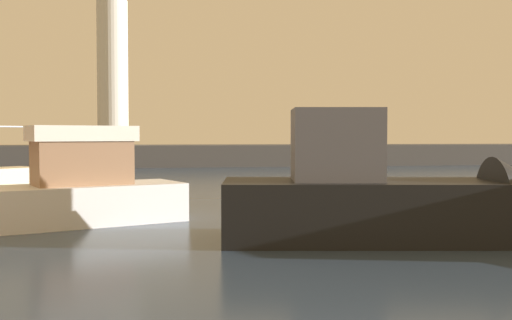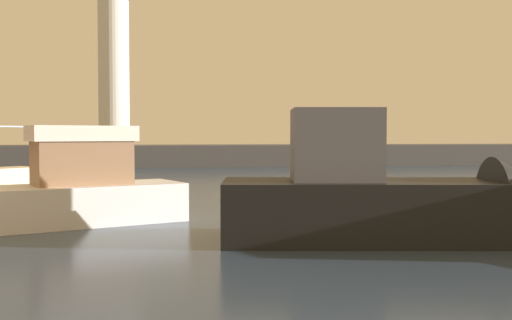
% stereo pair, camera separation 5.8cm
% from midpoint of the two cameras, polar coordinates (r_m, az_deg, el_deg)
% --- Properties ---
extents(ground_plane, '(220.00, 220.00, 0.00)m').
position_cam_midpoint_polar(ground_plane, '(29.02, -1.65, -3.10)').
color(ground_plane, '#2D3D51').
extents(breakwater, '(70.13, 6.49, 1.88)m').
position_cam_midpoint_polar(breakwater, '(55.07, -5.26, 0.44)').
color(breakwater, '#423F3D').
rests_on(breakwater, ground_plane).
extents(lighthouse, '(2.68, 2.68, 15.44)m').
position_cam_midpoint_polar(lighthouse, '(55.42, -13.35, 8.94)').
color(lighthouse, silver).
rests_on(lighthouse, breakwater).
extents(motorboat_2, '(9.75, 4.19, 3.89)m').
position_cam_midpoint_polar(motorboat_2, '(16.30, 14.67, -3.73)').
color(motorboat_2, black).
rests_on(motorboat_2, ground_plane).
extents(motorboat_3, '(9.09, 5.49, 3.52)m').
position_cam_midpoint_polar(motorboat_3, '(19.27, -20.64, -3.19)').
color(motorboat_3, white).
rests_on(motorboat_3, ground_plane).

